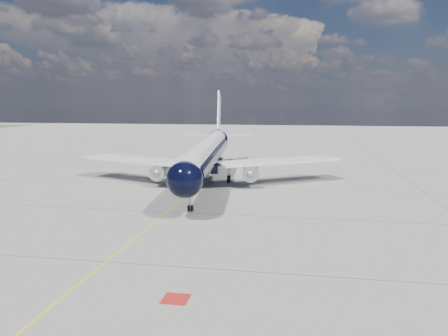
{
  "coord_description": "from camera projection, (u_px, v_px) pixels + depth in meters",
  "views": [
    {
      "loc": [
        13.9,
        -33.75,
        11.66
      ],
      "look_at": [
        5.17,
        16.03,
        4.0
      ],
      "focal_mm": 35.0,
      "sensor_mm": 36.0,
      "label": 1
    }
  ],
  "objects": [
    {
      "name": "red_marking",
      "position": [
        176.0,
        299.0,
        26.08
      ],
      "size": [
        1.6,
        1.6,
        0.01
      ],
      "primitive_type": "cube",
      "color": "maroon",
      "rests_on": "ground"
    },
    {
      "name": "main_airliner",
      "position": [
        207.0,
        153.0,
        63.51
      ],
      "size": [
        39.1,
        47.83,
        13.82
      ],
      "rotation": [
        0.0,
        0.0,
        0.1
      ],
      "color": "black",
      "rests_on": "ground"
    },
    {
      "name": "taxiway_centerline",
      "position": [
        199.0,
        186.0,
        61.33
      ],
      "size": [
        0.16,
        160.0,
        0.01
      ],
      "primitive_type": "cube",
      "color": "yellow",
      "rests_on": "ground"
    },
    {
      "name": "ground",
      "position": [
        206.0,
        180.0,
        66.2
      ],
      "size": [
        320.0,
        320.0,
        0.0
      ],
      "primitive_type": "plane",
      "color": "gray",
      "rests_on": "ground"
    }
  ]
}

